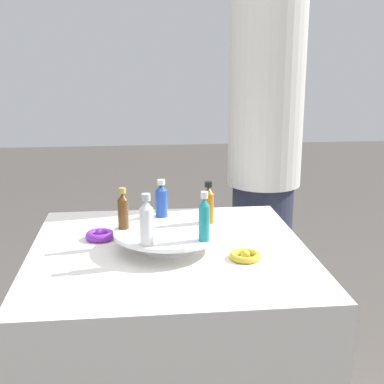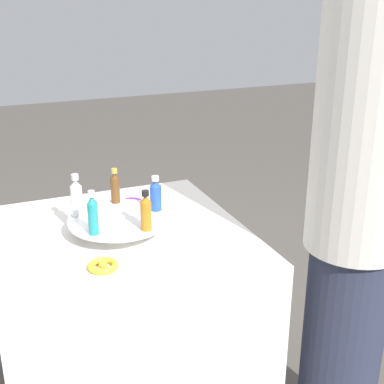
{
  "view_description": "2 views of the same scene",
  "coord_description": "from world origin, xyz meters",
  "px_view_note": "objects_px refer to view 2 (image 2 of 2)",
  "views": [
    {
      "loc": [
        1.53,
        -0.1,
        1.3
      ],
      "look_at": [
        -0.12,
        0.08,
        0.86
      ],
      "focal_mm": 50.0,
      "sensor_mm": 36.0,
      "label": 1
    },
    {
      "loc": [
        0.41,
        1.6,
        1.49
      ],
      "look_at": [
        -0.21,
        0.15,
        0.89
      ],
      "focal_mm": 50.0,
      "sensor_mm": 36.0,
      "label": 2
    }
  ],
  "objects_px": {
    "bottle_teal": "(93,214)",
    "person_figure": "(359,199)",
    "bottle_amber": "(146,212)",
    "bottle_blue": "(156,195)",
    "ribbon_bow_purple": "(132,204)",
    "bottle_brown": "(115,187)",
    "display_stand": "(119,222)",
    "ribbon_bow_gold": "(103,266)",
    "bottle_clear": "(76,197)"
  },
  "relations": [
    {
      "from": "bottle_teal",
      "to": "person_figure",
      "type": "distance_m",
      "value": 0.8
    },
    {
      "from": "bottle_teal",
      "to": "bottle_amber",
      "type": "xyz_separation_m",
      "value": [
        -0.16,
        0.03,
        -0.0
      ]
    },
    {
      "from": "bottle_blue",
      "to": "ribbon_bow_purple",
      "type": "bearing_deg",
      "value": -81.36
    },
    {
      "from": "bottle_brown",
      "to": "person_figure",
      "type": "relative_size",
      "value": 0.07
    },
    {
      "from": "display_stand",
      "to": "bottle_brown",
      "type": "distance_m",
      "value": 0.16
    },
    {
      "from": "ribbon_bow_purple",
      "to": "bottle_teal",
      "type": "bearing_deg",
      "value": 55.41
    },
    {
      "from": "bottle_teal",
      "to": "ribbon_bow_gold",
      "type": "relative_size",
      "value": 1.56
    },
    {
      "from": "ribbon_bow_purple",
      "to": "person_figure",
      "type": "distance_m",
      "value": 0.85
    },
    {
      "from": "display_stand",
      "to": "ribbon_bow_purple",
      "type": "distance_m",
      "value": 0.24
    },
    {
      "from": "bottle_amber",
      "to": "ribbon_bow_purple",
      "type": "distance_m",
      "value": 0.36
    },
    {
      "from": "bottle_blue",
      "to": "bottle_amber",
      "type": "bearing_deg",
      "value": 60.08
    },
    {
      "from": "ribbon_bow_gold",
      "to": "ribbon_bow_purple",
      "type": "bearing_deg",
      "value": -116.88
    },
    {
      "from": "person_figure",
      "to": "bottle_blue",
      "type": "bearing_deg",
      "value": -8.03
    },
    {
      "from": "display_stand",
      "to": "bottle_amber",
      "type": "height_order",
      "value": "bottle_amber"
    },
    {
      "from": "display_stand",
      "to": "ribbon_bow_purple",
      "type": "relative_size",
      "value": 3.57
    },
    {
      "from": "display_stand",
      "to": "bottle_blue",
      "type": "xyz_separation_m",
      "value": [
        -0.14,
        -0.01,
        0.07
      ]
    },
    {
      "from": "bottle_teal",
      "to": "bottle_blue",
      "type": "distance_m",
      "value": 0.27
    },
    {
      "from": "display_stand",
      "to": "person_figure",
      "type": "bearing_deg",
      "value": 144.49
    },
    {
      "from": "display_stand",
      "to": "bottle_clear",
      "type": "relative_size",
      "value": 2.28
    },
    {
      "from": "ribbon_bow_gold",
      "to": "bottle_amber",
      "type": "bearing_deg",
      "value": -152.36
    },
    {
      "from": "ribbon_bow_purple",
      "to": "ribbon_bow_gold",
      "type": "bearing_deg",
      "value": 63.12
    },
    {
      "from": "bottle_clear",
      "to": "bottle_blue",
      "type": "xyz_separation_m",
      "value": [
        -0.26,
        0.05,
        -0.01
      ]
    },
    {
      "from": "ribbon_bow_gold",
      "to": "person_figure",
      "type": "bearing_deg",
      "value": 162.61
    },
    {
      "from": "ribbon_bow_purple",
      "to": "person_figure",
      "type": "relative_size",
      "value": 0.05
    },
    {
      "from": "bottle_blue",
      "to": "bottle_brown",
      "type": "xyz_separation_m",
      "value": [
        0.11,
        -0.12,
        0.0
      ]
    },
    {
      "from": "bottle_clear",
      "to": "ribbon_bow_purple",
      "type": "relative_size",
      "value": 1.57
    },
    {
      "from": "display_stand",
      "to": "bottle_blue",
      "type": "height_order",
      "value": "bottle_blue"
    },
    {
      "from": "bottle_amber",
      "to": "person_figure",
      "type": "height_order",
      "value": "person_figure"
    },
    {
      "from": "person_figure",
      "to": "ribbon_bow_purple",
      "type": "bearing_deg",
      "value": -16.58
    },
    {
      "from": "bottle_blue",
      "to": "bottle_teal",
      "type": "bearing_deg",
      "value": 24.08
    },
    {
      "from": "bottle_amber",
      "to": "ribbon_bow_gold",
      "type": "height_order",
      "value": "bottle_amber"
    },
    {
      "from": "bottle_blue",
      "to": "person_figure",
      "type": "xyz_separation_m",
      "value": [
        -0.48,
        0.46,
        0.08
      ]
    },
    {
      "from": "display_stand",
      "to": "bottle_brown",
      "type": "bearing_deg",
      "value": -101.92
    },
    {
      "from": "bottle_amber",
      "to": "bottle_clear",
      "type": "bearing_deg",
      "value": -47.92
    },
    {
      "from": "bottle_amber",
      "to": "ribbon_bow_gold",
      "type": "xyz_separation_m",
      "value": [
        0.17,
        0.09,
        -0.11
      ]
    },
    {
      "from": "bottle_amber",
      "to": "bottle_teal",
      "type": "bearing_deg",
      "value": -11.92
    },
    {
      "from": "display_stand",
      "to": "bottle_amber",
      "type": "xyz_separation_m",
      "value": [
        -0.06,
        0.13,
        0.08
      ]
    },
    {
      "from": "bottle_teal",
      "to": "person_figure",
      "type": "xyz_separation_m",
      "value": [
        -0.72,
        0.35,
        0.07
      ]
    },
    {
      "from": "bottle_clear",
      "to": "ribbon_bow_gold",
      "type": "xyz_separation_m",
      "value": [
        -0.01,
        0.28,
        -0.12
      ]
    },
    {
      "from": "bottle_clear",
      "to": "bottle_brown",
      "type": "relative_size",
      "value": 1.16
    },
    {
      "from": "bottle_clear",
      "to": "bottle_amber",
      "type": "relative_size",
      "value": 1.11
    },
    {
      "from": "bottle_blue",
      "to": "bottle_clear",
      "type": "bearing_deg",
      "value": -11.92
    },
    {
      "from": "bottle_teal",
      "to": "ribbon_bow_gold",
      "type": "xyz_separation_m",
      "value": [
        0.0,
        0.12,
        -0.12
      ]
    },
    {
      "from": "bottle_clear",
      "to": "bottle_blue",
      "type": "height_order",
      "value": "bottle_clear"
    },
    {
      "from": "bottle_clear",
      "to": "person_figure",
      "type": "xyz_separation_m",
      "value": [
        -0.74,
        0.51,
        0.06
      ]
    },
    {
      "from": "bottle_clear",
      "to": "person_figure",
      "type": "bearing_deg",
      "value": 145.35
    },
    {
      "from": "ribbon_bow_purple",
      "to": "bottle_amber",
      "type": "bearing_deg",
      "value": 81.41
    },
    {
      "from": "bottle_clear",
      "to": "bottle_brown",
      "type": "height_order",
      "value": "bottle_clear"
    },
    {
      "from": "bottle_amber",
      "to": "ribbon_bow_gold",
      "type": "relative_size",
      "value": 1.44
    },
    {
      "from": "bottle_teal",
      "to": "bottle_blue",
      "type": "height_order",
      "value": "bottle_teal"
    }
  ]
}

